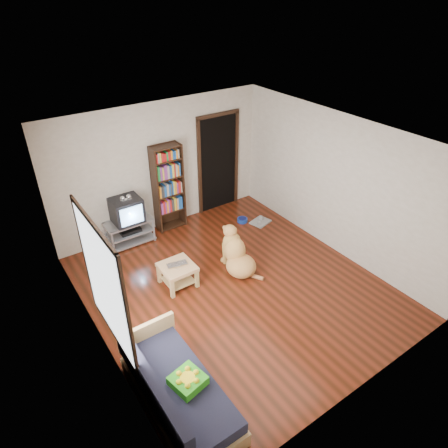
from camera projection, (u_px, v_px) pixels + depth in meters
ground at (234, 287)px, 6.81m from camera, size 5.00×5.00×0.00m
ceiling at (237, 141)px, 5.43m from camera, size 5.00×5.00×0.00m
wall_back at (161, 167)px, 7.86m from camera, size 4.50×0.00×4.50m
wall_front at (369, 321)px, 4.38m from camera, size 4.50×0.00×4.50m
wall_left at (91, 276)px, 5.04m from camera, size 0.00×5.00×5.00m
wall_right at (336, 185)px, 7.21m from camera, size 0.00×5.00×5.00m
green_cushion at (188, 381)px, 4.68m from camera, size 0.43×0.43×0.12m
laptop at (178, 266)px, 6.63m from camera, size 0.38×0.28×0.03m
dog_bowl at (242, 220)px, 8.59m from camera, size 0.22×0.22×0.08m
grey_rag at (260, 222)px, 8.58m from camera, size 0.47×0.41×0.03m
window at (104, 284)px, 4.59m from camera, size 0.03×1.46×1.70m
doorway at (218, 161)px, 8.60m from camera, size 1.03×0.05×2.19m
tv_stand at (130, 231)px, 7.80m from camera, size 0.90×0.45×0.50m
crt_tv at (126, 210)px, 7.57m from camera, size 0.55×0.52×0.58m
bookshelf at (168, 183)px, 7.94m from camera, size 0.60×0.30×1.80m
sofa at (176, 392)px, 4.80m from camera, size 0.80×1.80×0.80m
coffee_table at (178, 271)px, 6.72m from camera, size 0.55×0.55×0.40m
dog at (237, 255)px, 7.07m from camera, size 0.55×1.02×0.84m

